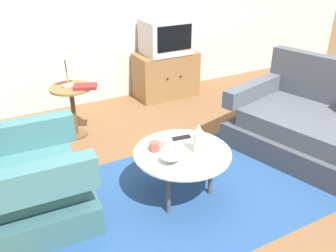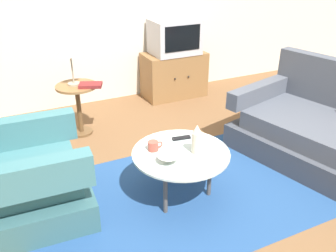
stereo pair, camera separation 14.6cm
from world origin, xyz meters
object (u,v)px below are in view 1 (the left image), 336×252
couch (327,131)px  tv_stand (166,75)px  table_lamp (63,49)px  tv_remote_silver (200,162)px  vase (198,139)px  mug (155,146)px  bowl (171,159)px  television (166,37)px  side_table (72,101)px  tv_remote_dark (182,138)px  armchair (15,186)px  coffee_table (182,155)px  book (85,87)px

couch → tv_stand: (-0.62, 2.20, 0.02)m
table_lamp → tv_remote_silver: table_lamp is taller
vase → mug: bearing=148.8°
bowl → television: bearing=62.5°
side_table → tv_remote_dark: bearing=-65.6°
armchair → bowl: 1.17m
couch → mug: 1.80m
television → bowl: television is taller
armchair → tv_stand: size_ratio=1.18×
side_table → table_lamp: size_ratio=1.16×
mug → tv_remote_silver: bearing=-57.8°
coffee_table → television: (0.97, 2.07, 0.44)m
couch → mug: couch is taller
coffee_table → tv_stand: 2.29m
tv_stand → mug: bearing=-120.5°
side_table → vase: (0.60, -1.55, 0.14)m
mug → tv_remote_silver: size_ratio=0.87×
couch → book: bearing=37.4°
armchair → tv_remote_dark: armchair is taller
coffee_table → television: size_ratio=1.28×
side_table → vase: bearing=-68.9°
tv_remote_silver → table_lamp: bearing=-120.4°
side_table → bowl: bearing=-78.2°
tv_remote_silver → book: bearing=-123.9°
tv_remote_dark → book: book is taller
table_lamp → bowl: (0.35, -1.61, -0.52)m
tv_remote_silver → tv_stand: bearing=-159.8°
tv_stand → bowl: 2.45m
couch → bowl: 1.75m
coffee_table → couch: bearing=-4.5°
television → tv_remote_silver: size_ratio=4.21×
mug → coffee_table: bearing=-33.7°
couch → tv_remote_silver: size_ratio=13.33×
coffee_table → tv_remote_silver: bearing=-83.3°
vase → tv_remote_dark: size_ratio=1.51×
tv_stand → table_lamp: size_ratio=1.70×
coffee_table → side_table: 1.58m
vase → book: size_ratio=0.88×
armchair → side_table: bearing=150.1°
side_table → bowl: (0.33, -1.59, 0.05)m
television → mug: bearing=-120.7°
tv_stand → book: (-1.33, -0.69, 0.29)m
vase → tv_remote_silver: (-0.08, -0.16, -0.11)m
couch → coffee_table: (-1.58, 0.13, 0.11)m
bowl → armchair: bearing=158.7°
tv_remote_dark → tv_remote_silver: (-0.08, -0.40, 0.00)m
vase → tv_remote_dark: vase is taller
tv_remote_dark → tv_remote_silver: 0.41m
television → vase: (-0.86, -2.12, -0.29)m
book → vase: bearing=-49.8°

